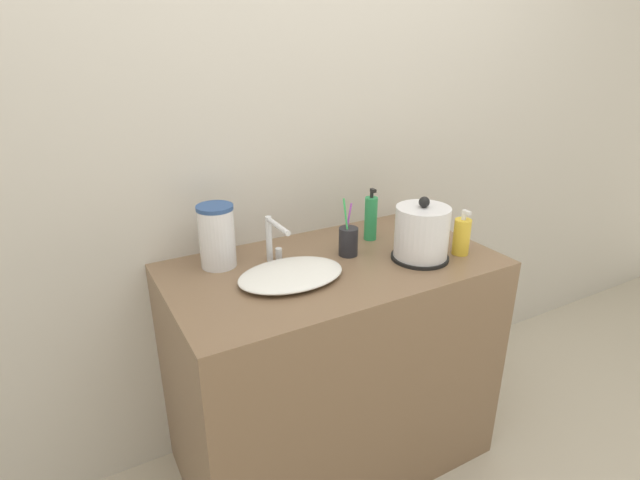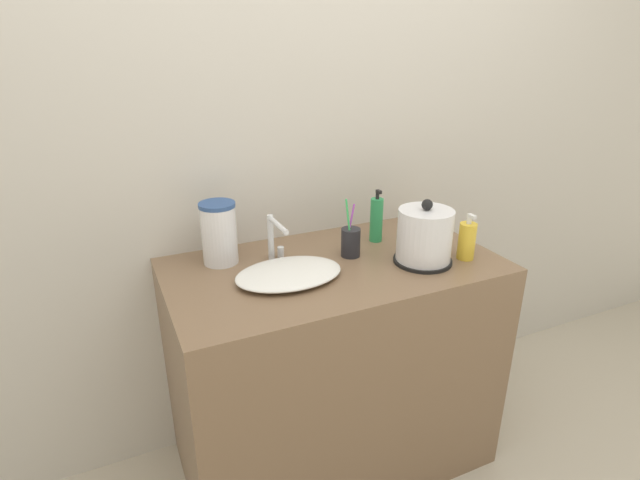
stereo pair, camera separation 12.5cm
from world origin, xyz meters
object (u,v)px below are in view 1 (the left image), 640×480
at_px(toothbrush_cup, 348,241).
at_px(lotion_bottle, 462,236).
at_px(electric_kettle, 422,235).
at_px(shampoo_bottle, 371,218).
at_px(faucet, 273,237).
at_px(water_pitcher, 217,236).

xyz_separation_m(toothbrush_cup, lotion_bottle, (0.36, -0.19, 0.01)).
xyz_separation_m(electric_kettle, shampoo_bottle, (-0.05, 0.24, -0.00)).
relative_size(faucet, electric_kettle, 0.73).
relative_size(faucet, toothbrush_cup, 0.79).
bearing_deg(lotion_bottle, water_pitcher, 157.49).
relative_size(faucet, shampoo_bottle, 0.82).
distance_m(electric_kettle, lotion_bottle, 0.16).
bearing_deg(lotion_bottle, faucet, 157.67).
bearing_deg(water_pitcher, lotion_bottle, -22.51).
bearing_deg(water_pitcher, electric_kettle, -24.57).
distance_m(faucet, water_pitcher, 0.19).
bearing_deg(faucet, lotion_bottle, -22.33).
relative_size(toothbrush_cup, shampoo_bottle, 1.04).
xyz_separation_m(faucet, toothbrush_cup, (0.26, -0.07, -0.04)).
distance_m(electric_kettle, shampoo_bottle, 0.25).
distance_m(faucet, shampoo_bottle, 0.42).
height_order(shampoo_bottle, water_pitcher, water_pitcher).
relative_size(electric_kettle, water_pitcher, 1.06).
xyz_separation_m(lotion_bottle, shampoo_bottle, (-0.21, 0.28, 0.02)).
xyz_separation_m(toothbrush_cup, shampoo_bottle, (0.16, 0.09, 0.03)).
bearing_deg(faucet, water_pitcher, 156.85).
xyz_separation_m(electric_kettle, toothbrush_cup, (-0.21, 0.15, -0.04)).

